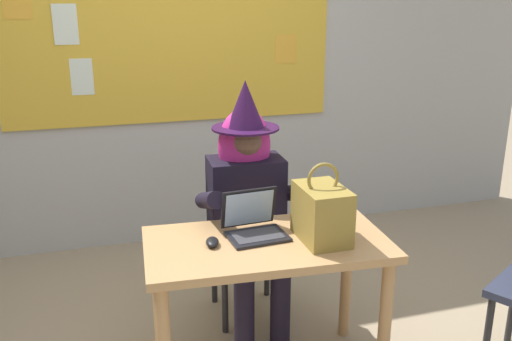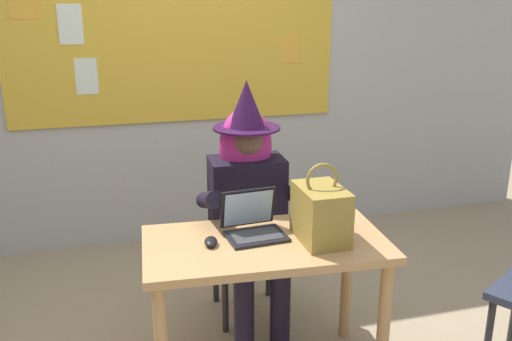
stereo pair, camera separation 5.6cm
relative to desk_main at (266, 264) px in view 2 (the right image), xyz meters
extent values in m
cube|color=#B2B2AD|center=(-0.15, 1.86, 0.84)|extent=(6.15, 0.10, 2.92)
cube|color=gold|center=(-0.15, 1.80, 0.93)|extent=(2.40, 0.02, 1.20)
cube|color=white|center=(-0.85, 1.79, 1.04)|extent=(0.17, 0.01, 0.27)
cube|color=white|center=(-0.79, 1.79, 0.69)|extent=(0.15, 0.01, 0.25)
cube|color=gold|center=(0.72, 1.79, 0.84)|extent=(0.16, 0.01, 0.22)
cube|color=tan|center=(0.00, 0.00, 0.10)|extent=(1.18, 0.68, 0.04)
cylinder|color=tan|center=(0.49, -0.28, -0.27)|extent=(0.06, 0.06, 0.70)
cylinder|color=tan|center=(-0.49, 0.28, -0.27)|extent=(0.06, 0.06, 0.70)
cylinder|color=tan|center=(0.53, 0.20, -0.27)|extent=(0.06, 0.06, 0.70)
cube|color=black|center=(0.07, 0.58, -0.19)|extent=(0.44, 0.44, 0.04)
cube|color=black|center=(0.07, 0.77, 0.06)|extent=(0.38, 0.06, 0.45)
cylinder|color=#262628|center=(0.23, 0.40, -0.41)|extent=(0.04, 0.04, 0.41)
cylinder|color=#262628|center=(-0.11, 0.42, -0.41)|extent=(0.04, 0.04, 0.41)
cylinder|color=#262628|center=(0.24, 0.74, -0.41)|extent=(0.04, 0.04, 0.41)
cylinder|color=#262628|center=(-0.10, 0.76, -0.41)|extent=(0.04, 0.04, 0.41)
cylinder|color=black|center=(0.15, 0.22, -0.39)|extent=(0.11, 0.11, 0.45)
cylinder|color=black|center=(-0.05, 0.23, -0.39)|extent=(0.11, 0.11, 0.45)
cylinder|color=black|center=(0.16, 0.39, -0.14)|extent=(0.17, 0.43, 0.15)
cylinder|color=black|center=(-0.04, 0.40, -0.14)|extent=(0.17, 0.43, 0.15)
cube|color=black|center=(0.07, 0.60, 0.09)|extent=(0.43, 0.28, 0.52)
cylinder|color=black|center=(0.30, 0.36, 0.21)|extent=(0.11, 0.47, 0.24)
cylinder|color=black|center=(-0.19, 0.38, 0.21)|extent=(0.11, 0.47, 0.24)
sphere|color=brown|center=(0.07, 0.60, 0.45)|extent=(0.20, 0.20, 0.20)
ellipsoid|color=#D82D8C|center=(0.07, 0.63, 0.41)|extent=(0.31, 0.23, 0.44)
cylinder|color=#2D0F38|center=(0.07, 0.60, 0.53)|extent=(0.38, 0.38, 0.01)
cone|color=#2D0F38|center=(0.07, 0.60, 0.66)|extent=(0.21, 0.21, 0.26)
cube|color=black|center=(-0.03, 0.04, 0.13)|extent=(0.29, 0.22, 0.01)
cube|color=#333338|center=(-0.03, 0.04, 0.13)|extent=(0.24, 0.16, 0.00)
cube|color=black|center=(-0.04, 0.17, 0.23)|extent=(0.28, 0.07, 0.20)
cube|color=#99B7E0|center=(-0.04, 0.16, 0.23)|extent=(0.25, 0.06, 0.17)
ellipsoid|color=black|center=(-0.26, 0.02, 0.14)|extent=(0.08, 0.11, 0.03)
cube|color=olive|center=(0.25, -0.06, 0.25)|extent=(0.20, 0.30, 0.26)
torus|color=olive|center=(0.25, -0.06, 0.42)|extent=(0.16, 0.02, 0.16)
cylinder|color=#262628|center=(1.08, -0.29, -0.41)|extent=(0.04, 0.04, 0.42)
camera|label=1|loc=(-0.74, -2.25, 1.20)|focal=38.55mm
camera|label=2|loc=(-0.68, -2.27, 1.20)|focal=38.55mm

